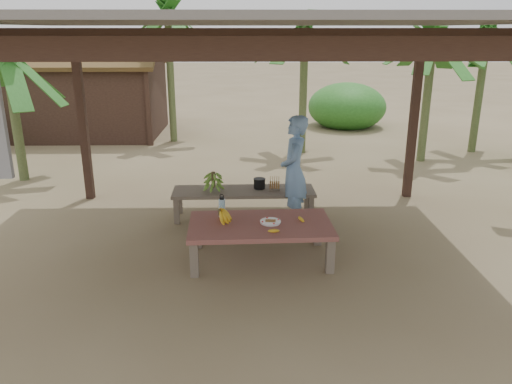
{
  "coord_description": "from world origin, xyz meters",
  "views": [
    {
      "loc": [
        -0.05,
        -6.08,
        2.83
      ],
      "look_at": [
        0.07,
        0.13,
        0.8
      ],
      "focal_mm": 35.0,
      "sensor_mm": 36.0,
      "label": 1
    }
  ],
  "objects_px": {
    "cooking_pot": "(259,184)",
    "woman": "(294,171)",
    "bench": "(244,193)",
    "work_table": "(260,228)",
    "plate": "(270,222)",
    "water_flask": "(222,207)",
    "ripe_banana_bunch": "(220,215)"
  },
  "relations": [
    {
      "from": "woman",
      "to": "plate",
      "type": "bearing_deg",
      "value": -8.8
    },
    {
      "from": "work_table",
      "to": "water_flask",
      "type": "bearing_deg",
      "value": 151.33
    },
    {
      "from": "cooking_pot",
      "to": "woman",
      "type": "height_order",
      "value": "woman"
    },
    {
      "from": "work_table",
      "to": "plate",
      "type": "relative_size",
      "value": 6.98
    },
    {
      "from": "bench",
      "to": "water_flask",
      "type": "distance_m",
      "value": 1.34
    },
    {
      "from": "cooking_pot",
      "to": "woman",
      "type": "xyz_separation_m",
      "value": [
        0.5,
        -0.36,
        0.3
      ]
    },
    {
      "from": "work_table",
      "to": "woman",
      "type": "xyz_separation_m",
      "value": [
        0.53,
        1.25,
        0.39
      ]
    },
    {
      "from": "ripe_banana_bunch",
      "to": "woman",
      "type": "relative_size",
      "value": 0.17
    },
    {
      "from": "plate",
      "to": "water_flask",
      "type": "relative_size",
      "value": 0.85
    },
    {
      "from": "cooking_pot",
      "to": "woman",
      "type": "bearing_deg",
      "value": -35.95
    },
    {
      "from": "bench",
      "to": "cooking_pot",
      "type": "xyz_separation_m",
      "value": [
        0.25,
        0.08,
        0.13
      ]
    },
    {
      "from": "cooking_pot",
      "to": "work_table",
      "type": "bearing_deg",
      "value": -91.09
    },
    {
      "from": "bench",
      "to": "water_flask",
      "type": "height_order",
      "value": "water_flask"
    },
    {
      "from": "work_table",
      "to": "ripe_banana_bunch",
      "type": "bearing_deg",
      "value": 169.83
    },
    {
      "from": "ripe_banana_bunch",
      "to": "cooking_pot",
      "type": "relative_size",
      "value": 1.6
    },
    {
      "from": "work_table",
      "to": "plate",
      "type": "xyz_separation_m",
      "value": [
        0.13,
        -0.0,
        0.08
      ]
    },
    {
      "from": "work_table",
      "to": "woman",
      "type": "relative_size",
      "value": 1.11
    },
    {
      "from": "bench",
      "to": "water_flask",
      "type": "relative_size",
      "value": 7.12
    },
    {
      "from": "ripe_banana_bunch",
      "to": "woman",
      "type": "distance_m",
      "value": 1.59
    },
    {
      "from": "work_table",
      "to": "bench",
      "type": "distance_m",
      "value": 1.55
    },
    {
      "from": "plate",
      "to": "cooking_pot",
      "type": "bearing_deg",
      "value": 93.42
    },
    {
      "from": "work_table",
      "to": "bench",
      "type": "relative_size",
      "value": 0.83
    },
    {
      "from": "ripe_banana_bunch",
      "to": "cooking_pot",
      "type": "distance_m",
      "value": 1.63
    },
    {
      "from": "cooking_pot",
      "to": "woman",
      "type": "distance_m",
      "value": 0.69
    },
    {
      "from": "ripe_banana_bunch",
      "to": "cooking_pot",
      "type": "xyz_separation_m",
      "value": [
        0.55,
        1.54,
        -0.06
      ]
    },
    {
      "from": "work_table",
      "to": "woman",
      "type": "height_order",
      "value": "woman"
    },
    {
      "from": "plate",
      "to": "woman",
      "type": "xyz_separation_m",
      "value": [
        0.41,
        1.25,
        0.31
      ]
    },
    {
      "from": "work_table",
      "to": "bench",
      "type": "bearing_deg",
      "value": 95.8
    },
    {
      "from": "bench",
      "to": "cooking_pot",
      "type": "bearing_deg",
      "value": 16.23
    },
    {
      "from": "water_flask",
      "to": "woman",
      "type": "bearing_deg",
      "value": 44.24
    },
    {
      "from": "water_flask",
      "to": "cooking_pot",
      "type": "distance_m",
      "value": 1.46
    },
    {
      "from": "work_table",
      "to": "plate",
      "type": "bearing_deg",
      "value": -3.87
    }
  ]
}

